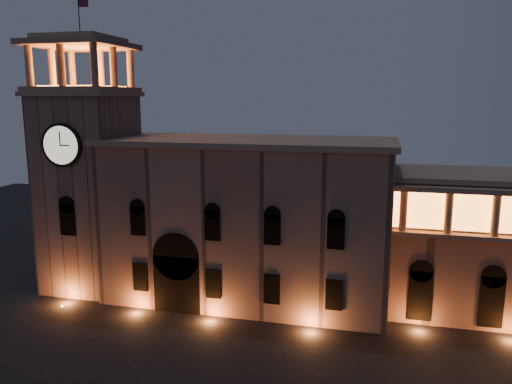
% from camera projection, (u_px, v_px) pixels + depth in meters
% --- Properties ---
extents(government_building, '(30.80, 12.80, 17.60)m').
position_uv_depth(government_building, '(247.00, 220.00, 54.23)').
color(government_building, '#896759').
rests_on(government_building, ground).
extents(clock_tower, '(9.80, 9.80, 32.40)m').
position_uv_depth(clock_tower, '(89.00, 181.00, 56.97)').
color(clock_tower, '#896759').
rests_on(clock_tower, ground).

